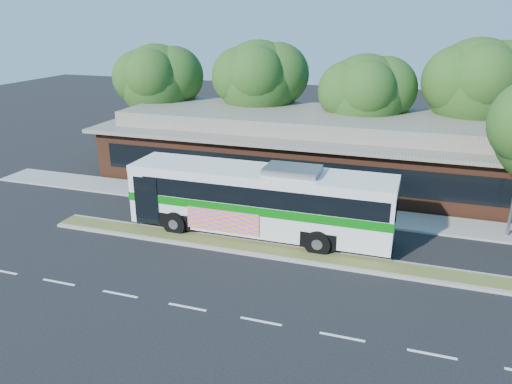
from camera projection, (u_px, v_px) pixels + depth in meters
ground at (294, 261)px, 22.87m from camera, size 120.00×120.00×0.00m
median_strip at (298, 254)px, 23.38m from camera, size 26.00×1.10×0.15m
sidewalk at (322, 211)px, 28.57m from camera, size 44.00×2.60×0.12m
parking_lot at (93, 166)px, 37.17m from camera, size 14.00×12.00×0.01m
plaza_building at (343, 148)px, 33.76m from camera, size 33.20×11.20×4.45m
tree_bg_a at (163, 80)px, 38.77m from camera, size 6.47×5.80×8.63m
tree_bg_b at (265, 79)px, 37.19m from camera, size 6.69×6.00×9.00m
tree_bg_c at (371, 93)px, 34.10m from camera, size 6.24×5.60×8.26m
tree_bg_d at (483, 84)px, 32.63m from camera, size 6.91×6.20×9.37m
transit_bus at (261, 196)px, 25.03m from camera, size 13.43×3.20×3.76m
sedan at (194, 169)px, 34.31m from camera, size 4.68×3.11×1.26m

